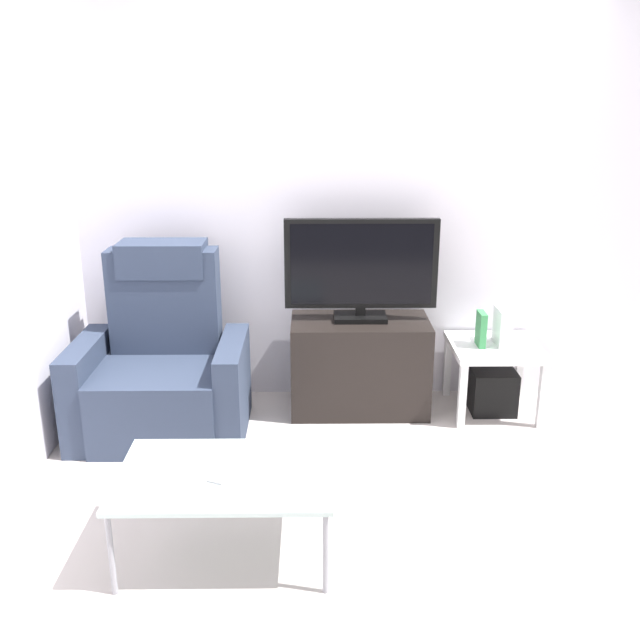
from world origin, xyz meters
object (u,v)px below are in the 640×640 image
(side_table, at_px, (495,355))
(subwoofer_box, at_px, (492,390))
(game_console, at_px, (502,326))
(cell_phone, at_px, (223,474))
(television, at_px, (361,267))
(recliner_armchair, at_px, (162,369))
(coffee_table, at_px, (225,477))
(book_upright, at_px, (481,329))
(tv_stand, at_px, (360,365))

(side_table, distance_m, subwoofer_box, 0.23)
(game_console, height_order, cell_phone, game_console)
(television, relative_size, recliner_armchair, 0.85)
(recliner_armchair, distance_m, coffee_table, 1.31)
(game_console, relative_size, coffee_table, 0.25)
(television, relative_size, subwoofer_box, 3.36)
(side_table, bearing_deg, coffee_table, -136.57)
(subwoofer_box, bearing_deg, coffee_table, -136.57)
(recliner_armchair, height_order, book_upright, recliner_armchair)
(subwoofer_box, height_order, book_upright, book_upright)
(tv_stand, height_order, subwoofer_box, tv_stand)
(tv_stand, bearing_deg, book_upright, -4.22)
(recliner_armchair, bearing_deg, game_console, 15.46)
(side_table, bearing_deg, television, 176.38)
(tv_stand, xyz_separation_m, cell_phone, (-0.67, -1.47, 0.10))
(side_table, relative_size, subwoofer_box, 1.98)
(coffee_table, bearing_deg, subwoofer_box, 43.43)
(subwoofer_box, height_order, cell_phone, cell_phone)
(television, bearing_deg, side_table, -3.62)
(recliner_armchair, height_order, game_console, recliner_armchair)
(tv_stand, xyz_separation_m, coffee_table, (-0.66, -1.45, 0.07))
(tv_stand, xyz_separation_m, game_console, (0.86, -0.02, 0.26))
(book_upright, relative_size, game_console, 0.94)
(television, relative_size, book_upright, 4.29)
(recliner_armchair, distance_m, cell_phone, 1.32)
(coffee_table, relative_size, cell_phone, 6.00)
(subwoofer_box, xyz_separation_m, game_console, (0.04, 0.01, 0.41))
(recliner_armchair, bearing_deg, tv_stand, 21.06)
(tv_stand, xyz_separation_m, side_table, (0.83, -0.03, 0.08))
(subwoofer_box, bearing_deg, cell_phone, -136.18)
(subwoofer_box, height_order, game_console, game_console)
(tv_stand, height_order, coffee_table, tv_stand)
(recliner_armchair, xyz_separation_m, book_upright, (1.90, 0.19, 0.17))
(side_table, distance_m, book_upright, 0.20)
(side_table, distance_m, game_console, 0.19)
(game_console, bearing_deg, tv_stand, 178.42)
(television, xyz_separation_m, book_upright, (0.73, -0.07, -0.37))
(recliner_armchair, height_order, cell_phone, recliner_armchair)
(subwoofer_box, relative_size, game_console, 1.20)
(book_upright, height_order, game_console, game_console)
(side_table, xyz_separation_m, cell_phone, (-1.50, -1.43, 0.02))
(side_table, relative_size, cell_phone, 3.60)
(tv_stand, height_order, book_upright, book_upright)
(side_table, bearing_deg, game_console, 15.95)
(book_upright, distance_m, cell_phone, 1.99)
(side_table, height_order, game_console, game_console)
(cell_phone, bearing_deg, game_console, 67.21)
(book_upright, bearing_deg, side_table, 11.31)
(side_table, bearing_deg, subwoofer_box, -135.00)
(subwoofer_box, bearing_deg, recliner_armchair, -173.99)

